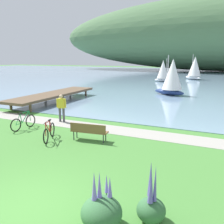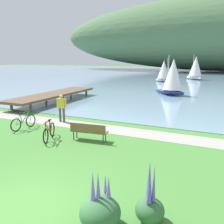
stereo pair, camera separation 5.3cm
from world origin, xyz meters
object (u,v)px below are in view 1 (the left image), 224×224
Objects in this scene: sailboat_nearest_to_shore at (172,77)px; park_bench_near_camera at (89,130)px; bicycle_beside_path at (49,132)px; sailboat_mid_bay at (195,68)px; sailboat_toward_hillside at (163,71)px; bicycle_leaning_near_bench at (23,122)px; person_at_shoreline at (61,106)px.

park_bench_near_camera is at bearing -93.35° from sailboat_nearest_to_shore.
park_bench_near_camera is 1.11× the size of bicycle_beside_path.
sailboat_mid_bay is at bearing 89.24° from sailboat_nearest_to_shore.
sailboat_toward_hillside is (-3.04, 29.68, 1.28)m from park_bench_near_camera.
sailboat_nearest_to_shore reaches higher than bicycle_leaning_near_bench.
person_at_shoreline is at bearing 64.27° from bicycle_leaning_near_bench.
bicycle_leaning_near_bench is (-4.30, 0.20, -0.12)m from park_bench_near_camera.
park_bench_near_camera is 1.04× the size of bicycle_leaning_near_bench.
sailboat_mid_bay is (0.27, 19.92, 0.15)m from sailboat_nearest_to_shore.
person_at_shoreline reaches higher than park_bench_near_camera.
sailboat_toward_hillside is at bearing 95.85° from park_bench_near_camera.
bicycle_beside_path is 36.58m from sailboat_mid_bay.
sailboat_mid_bay is at bearing 82.41° from person_at_shoreline.
bicycle_beside_path is (-1.83, -0.66, -0.12)m from park_bench_near_camera.
bicycle_leaning_near_bench is 16.56m from sailboat_nearest_to_shore.
sailboat_nearest_to_shore is (0.93, 15.83, 1.45)m from park_bench_near_camera.
person_at_shoreline reaches higher than bicycle_beside_path.
sailboat_toward_hillside reaches higher than bicycle_leaning_near_bench.
bicycle_beside_path is 0.97× the size of person_at_shoreline.
bicycle_beside_path is at bearing -19.22° from bicycle_leaning_near_bench.
person_at_shoreline is (1.04, 2.15, 0.58)m from bicycle_leaning_near_bench.
park_bench_near_camera is 4.04m from person_at_shoreline.
bicycle_leaning_near_bench is 0.47× the size of sailboat_toward_hillside.
bicycle_leaning_near_bench is at bearing -115.73° from person_at_shoreline.
bicycle_leaning_near_bench is at bearing 160.78° from bicycle_beside_path.
bicycle_beside_path is 3.38m from person_at_shoreline.
bicycle_beside_path is at bearing -64.63° from person_at_shoreline.
sailboat_mid_bay is 1.18× the size of sailboat_toward_hillside.
bicycle_leaning_near_bench is 29.55m from sailboat_toward_hillside.
sailboat_mid_bay is (4.45, 33.40, 1.15)m from person_at_shoreline.
sailboat_mid_bay reaches higher than sailboat_nearest_to_shore.
person_at_shoreline is 27.35m from sailboat_toward_hillside.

